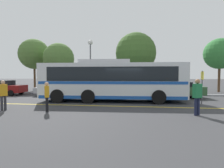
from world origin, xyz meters
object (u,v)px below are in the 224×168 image
at_px(tree_3, 59,58).
at_px(parked_car_0, 4,88).
at_px(pedestrian_1, 3,93).
at_px(parked_car_3, 178,89).
at_px(pedestrian_2, 197,95).
at_px(street_lamp, 90,53).
at_px(pedestrian_0, 47,95).
at_px(bus_stop_sign, 202,83).
at_px(parked_car_2, 108,89).
at_px(tree_0, 136,53).
at_px(transit_bus, 112,80).
at_px(tree_1, 220,54).
at_px(parked_car_1, 56,89).
at_px(tree_2, 34,54).

bearing_deg(tree_3, parked_car_0, -126.48).
xyz_separation_m(pedestrian_1, tree_3, (-2.31, 12.56, 3.26)).
xyz_separation_m(parked_car_0, parked_car_3, (17.49, 0.09, -0.02)).
distance_m(pedestrian_2, street_lamp, 13.10).
bearing_deg(pedestrian_0, parked_car_0, -162.24).
distance_m(bus_stop_sign, tree_3, 17.07).
distance_m(parked_car_2, tree_0, 6.98).
height_order(pedestrian_1, pedestrian_2, pedestrian_2).
relative_size(parked_car_3, pedestrian_2, 2.39).
distance_m(pedestrian_1, pedestrian_2, 10.53).
height_order(parked_car_0, tree_0, tree_0).
bearing_deg(pedestrian_2, transit_bus, 109.56).
relative_size(parked_car_3, tree_3, 0.70).
bearing_deg(pedestrian_2, parked_car_2, 99.34).
xyz_separation_m(parked_car_0, pedestrian_0, (8.72, -7.49, 0.17)).
bearing_deg(tree_0, transit_bus, -103.24).
xyz_separation_m(street_lamp, tree_3, (-4.87, 2.67, -0.30)).
bearing_deg(tree_0, bus_stop_sign, -61.74).
distance_m(bus_stop_sign, tree_1, 12.00).
xyz_separation_m(pedestrian_0, pedestrian_2, (7.88, 0.10, 0.12)).
bearing_deg(street_lamp, bus_stop_sign, -32.26).
bearing_deg(street_lamp, parked_car_2, -47.84).
bearing_deg(transit_bus, pedestrian_0, -36.92).
distance_m(bus_stop_sign, tree_0, 10.20).
distance_m(parked_car_3, pedestrian_1, 13.70).
distance_m(pedestrian_1, tree_3, 13.18).
bearing_deg(parked_car_1, parked_car_0, 87.14).
distance_m(parked_car_1, pedestrian_1, 7.58).
xyz_separation_m(pedestrian_2, tree_2, (-17.14, 13.94, 4.00)).
bearing_deg(bus_stop_sign, transit_bus, -97.89).
distance_m(parked_car_2, pedestrian_1, 8.79).
xyz_separation_m(tree_0, tree_2, (-14.14, 1.66, 0.29)).
xyz_separation_m(tree_1, tree_3, (-20.04, -1.41, -0.44)).
distance_m(parked_car_0, parked_car_2, 11.00).
distance_m(bus_stop_sign, street_lamp, 11.70).
bearing_deg(parked_car_2, tree_0, -30.55).
distance_m(street_lamp, tree_1, 15.71).
distance_m(pedestrian_0, pedestrian_2, 7.88).
bearing_deg(parked_car_1, pedestrian_0, -162.14).
bearing_deg(parked_car_1, tree_2, 40.18).
relative_size(parked_car_1, tree_0, 0.56).
bearing_deg(tree_0, pedestrian_0, -111.54).
bearing_deg(tree_1, parked_car_2, -152.41).
bearing_deg(tree_2, parked_car_0, -85.37).
height_order(pedestrian_1, tree_0, tree_0).
height_order(pedestrian_0, tree_2, tree_2).
bearing_deg(tree_3, parked_car_2, -36.13).
bearing_deg(tree_3, pedestrian_1, -79.59).
distance_m(bus_stop_sign, tree_2, 21.60).
bearing_deg(pedestrian_2, tree_1, 33.99).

